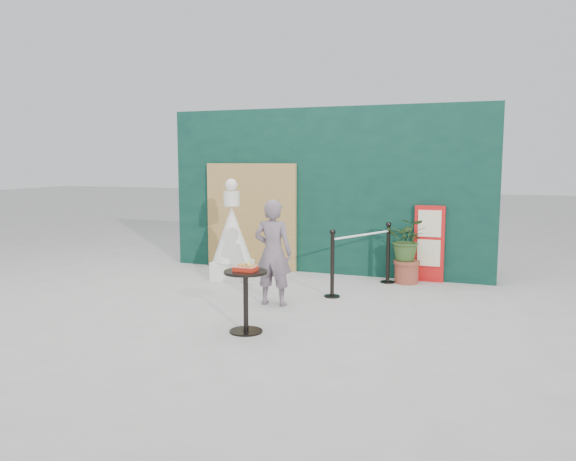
% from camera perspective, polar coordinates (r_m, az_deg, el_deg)
% --- Properties ---
extents(ground, '(60.00, 60.00, 0.00)m').
position_cam_1_polar(ground, '(7.60, -3.21, -8.57)').
color(ground, '#ADAAA5').
rests_on(ground, ground).
extents(back_wall, '(6.00, 0.30, 3.00)m').
position_cam_1_polar(back_wall, '(10.29, 3.82, 4.03)').
color(back_wall, black).
rests_on(back_wall, ground).
extents(bamboo_fence, '(1.80, 0.08, 2.00)m').
position_cam_1_polar(bamboo_fence, '(10.62, -3.78, 1.42)').
color(bamboo_fence, tan).
rests_on(bamboo_fence, ground).
extents(woman, '(0.57, 0.39, 1.51)m').
position_cam_1_polar(woman, '(7.96, -1.53, -2.25)').
color(woman, slate).
rests_on(woman, ground).
extents(menu_board, '(0.50, 0.07, 1.30)m').
position_cam_1_polar(menu_board, '(9.80, 14.14, -1.32)').
color(menu_board, red).
rests_on(menu_board, ground).
extents(statue, '(0.68, 0.68, 1.74)m').
position_cam_1_polar(statue, '(9.76, -5.71, -0.81)').
color(statue, white).
rests_on(statue, ground).
extents(cafe_table, '(0.52, 0.52, 0.75)m').
position_cam_1_polar(cafe_table, '(6.75, -4.32, -6.20)').
color(cafe_table, black).
rests_on(cafe_table, ground).
extents(food_basket, '(0.26, 0.19, 0.11)m').
position_cam_1_polar(food_basket, '(6.69, -4.32, -3.79)').
color(food_basket, red).
rests_on(food_basket, cafe_table).
extents(planter, '(0.65, 0.56, 1.10)m').
position_cam_1_polar(planter, '(9.60, 12.01, -1.49)').
color(planter, brown).
rests_on(planter, ground).
extents(stanchion_barrier, '(0.84, 1.54, 1.03)m').
position_cam_1_polar(stanchion_barrier, '(9.02, 7.50, -2.88)').
color(stanchion_barrier, black).
rests_on(stanchion_barrier, ground).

